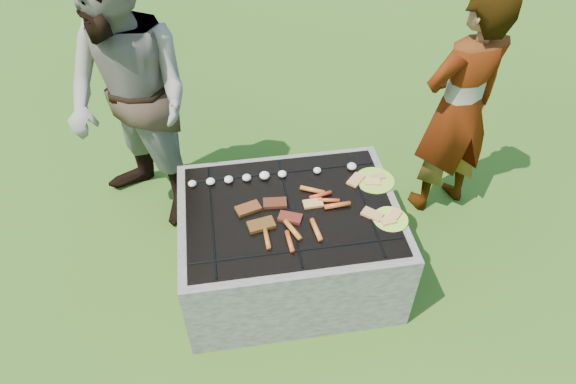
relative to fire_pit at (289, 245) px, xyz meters
name	(u,v)px	position (x,y,z in m)	size (l,w,h in m)	color
lawn	(289,273)	(0.00, 0.00, -0.28)	(60.00, 60.00, 0.00)	#264B12
fire_pit	(289,245)	(0.00, 0.00, 0.00)	(1.30, 1.00, 0.62)	gray
mushrooms	(265,176)	(-0.11, 0.29, 0.35)	(1.05, 0.06, 0.04)	beige
pork_slabs	(267,214)	(-0.14, -0.03, 0.34)	(0.39, 0.26, 0.02)	#A14C1D
sausages	(309,217)	(0.10, -0.09, 0.34)	(0.53, 0.50, 0.03)	orange
bread_on_grate	(348,199)	(0.36, 0.02, 0.34)	(0.45, 0.43, 0.02)	tan
plate_far	(374,181)	(0.56, 0.16, 0.33)	(0.28, 0.28, 0.03)	yellow
plate_near	(391,219)	(0.56, -0.17, 0.33)	(0.27, 0.27, 0.03)	#FFFD3C
cook	(459,109)	(1.20, 0.51, 0.55)	(0.61, 0.40, 1.66)	gray
bystander	(131,102)	(-0.88, 0.76, 0.66)	(0.92, 0.72, 1.89)	gray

